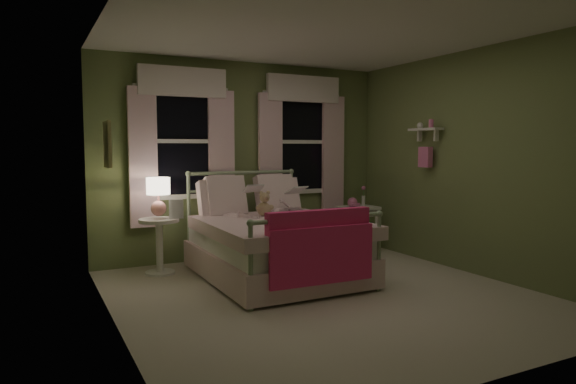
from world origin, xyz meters
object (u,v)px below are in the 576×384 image
bed (274,244)px  teddy_bear (264,206)px  nightstand_right (358,213)px  table_lamp (158,192)px  nightstand_left (159,238)px  child_right (280,192)px  child_left (237,195)px

bed → teddy_bear: size_ratio=6.80×
teddy_bear → nightstand_right: (1.65, 0.45, -0.24)m
nightstand_right → table_lamp: bearing=179.4°
nightstand_left → table_lamp: table_lamp is taller
teddy_bear → nightstand_right: size_ratio=0.47×
teddy_bear → child_right: bearing=29.5°
teddy_bear → nightstand_right: bearing=15.1°
child_left → nightstand_left: bearing=-45.5°
teddy_bear → nightstand_right: 1.72m
bed → nightstand_left: 1.35m
child_right → table_lamp: size_ratio=1.61×
nightstand_left → table_lamp: bearing=0.0°
teddy_bear → nightstand_left: bearing=157.0°
child_left → nightstand_right: (1.93, 0.29, -0.37)m
child_right → nightstand_right: bearing=177.3°
teddy_bear → bed: bearing=-90.0°
table_lamp → nightstand_right: table_lamp is taller
table_lamp → nightstand_right: size_ratio=0.70×
child_left → nightstand_left: child_left is taller
nightstand_right → nightstand_left: bearing=179.4°
bed → child_right: 0.74m
teddy_bear → nightstand_left: (-1.12, 0.48, -0.37)m
child_left → teddy_bear: bearing=125.6°
child_left → nightstand_right: 1.98m
child_left → table_lamp: bearing=-45.5°
child_left → table_lamp: 0.90m
bed → nightstand_right: size_ratio=3.18×
table_lamp → nightstand_left: bearing=0.0°
child_left → nightstand_left: (-0.84, 0.32, -0.50)m
teddy_bear → table_lamp: 1.23m
bed → nightstand_right: 1.80m
table_lamp → child_left: bearing=-20.6°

